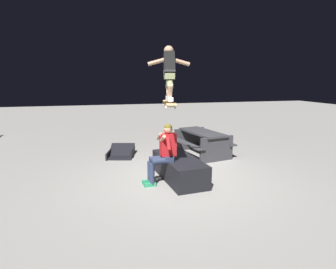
# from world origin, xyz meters

# --- Properties ---
(ground_plane) EXTENTS (40.00, 40.00, 0.00)m
(ground_plane) POSITION_xyz_m (0.00, 0.00, 0.00)
(ground_plane) COLOR gray
(ledge_box_main) EXTENTS (1.88, 0.91, 0.51)m
(ledge_box_main) POSITION_xyz_m (0.01, -0.05, 0.26)
(ledge_box_main) COLOR black
(ledge_box_main) RESTS_ON ground
(person_sitting_on_ledge) EXTENTS (0.60, 0.77, 1.35)m
(person_sitting_on_ledge) POSITION_xyz_m (-0.18, 0.36, 0.76)
(person_sitting_on_ledge) COLOR #2D3856
(person_sitting_on_ledge) RESTS_ON ground
(skateboard) EXTENTS (1.04, 0.36, 0.13)m
(skateboard) POSITION_xyz_m (-0.31, 0.27, 1.80)
(skateboard) COLOR #AD8451
(skater_airborne) EXTENTS (0.63, 0.89, 1.12)m
(skater_airborne) POSITION_xyz_m (-0.26, 0.26, 2.48)
(skater_airborne) COLOR white
(kicker_ramp) EXTENTS (1.12, 0.97, 0.40)m
(kicker_ramp) POSITION_xyz_m (2.31, 1.10, 0.07)
(kicker_ramp) COLOR black
(kicker_ramp) RESTS_ON ground
(picnic_table_back) EXTENTS (1.93, 1.65, 0.75)m
(picnic_table_back) POSITION_xyz_m (1.81, -1.33, 0.50)
(picnic_table_back) COLOR #38383D
(picnic_table_back) RESTS_ON ground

